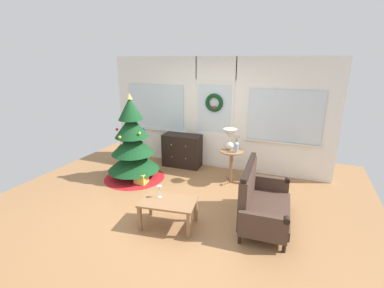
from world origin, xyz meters
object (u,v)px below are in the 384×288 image
(side_table, at_px, (231,160))
(gift_box, at_px, (141,179))
(flower_vase, at_px, (236,147))
(table_lamp, at_px, (230,136))
(dresser_cabinet, at_px, (182,150))
(settee_sofa, at_px, (260,201))
(christmas_tree, at_px, (133,148))
(coffee_table, at_px, (168,205))
(wine_glass, at_px, (160,189))

(side_table, relative_size, gift_box, 2.94)
(side_table, xyz_separation_m, flower_vase, (0.10, -0.06, 0.32))
(table_lamp, bearing_deg, dresser_cabinet, 160.94)
(settee_sofa, height_order, side_table, settee_sofa)
(christmas_tree, height_order, flower_vase, christmas_tree)
(christmas_tree, height_order, dresser_cabinet, christmas_tree)
(coffee_table, bearing_deg, dresser_cabinet, 109.24)
(side_table, distance_m, wine_glass, 1.96)
(dresser_cabinet, height_order, table_lamp, table_lamp)
(side_table, relative_size, flower_vase, 2.02)
(dresser_cabinet, distance_m, gift_box, 1.34)
(coffee_table, relative_size, gift_box, 3.78)
(side_table, bearing_deg, christmas_tree, -164.51)
(coffee_table, bearing_deg, gift_box, 136.99)
(settee_sofa, xyz_separation_m, flower_vase, (-0.68, 1.21, 0.45))
(side_table, bearing_deg, wine_glass, -110.07)
(side_table, distance_m, coffee_table, 1.97)
(flower_vase, height_order, coffee_table, flower_vase)
(christmas_tree, xyz_separation_m, dresser_cabinet, (0.68, 1.04, -0.29))
(dresser_cabinet, xyz_separation_m, table_lamp, (1.27, -0.44, 0.60))
(settee_sofa, distance_m, flower_vase, 1.46)
(settee_sofa, distance_m, side_table, 1.49)
(table_lamp, height_order, coffee_table, table_lamp)
(christmas_tree, bearing_deg, settee_sofa, -14.26)
(dresser_cabinet, height_order, coffee_table, dresser_cabinet)
(christmas_tree, distance_m, dresser_cabinet, 1.27)
(settee_sofa, bearing_deg, flower_vase, 119.36)
(settee_sofa, relative_size, wine_glass, 7.28)
(christmas_tree, height_order, coffee_table, christmas_tree)
(flower_vase, bearing_deg, side_table, 149.04)
(dresser_cabinet, height_order, settee_sofa, settee_sofa)
(christmas_tree, xyz_separation_m, wine_glass, (1.34, -1.28, -0.11))
(flower_vase, bearing_deg, christmas_tree, -166.74)
(side_table, relative_size, wine_glass, 3.62)
(dresser_cabinet, xyz_separation_m, settee_sofa, (2.11, -1.74, -0.01))
(settee_sofa, height_order, coffee_table, settee_sofa)
(gift_box, bearing_deg, settee_sofa, -11.05)
(christmas_tree, distance_m, wine_glass, 1.86)
(christmas_tree, bearing_deg, gift_box, -35.40)
(christmas_tree, relative_size, table_lamp, 4.18)
(gift_box, bearing_deg, table_lamp, 26.78)
(table_lamp, relative_size, coffee_table, 0.49)
(settee_sofa, height_order, table_lamp, table_lamp)
(dresser_cabinet, relative_size, table_lamp, 2.08)
(christmas_tree, relative_size, gift_box, 7.67)
(dresser_cabinet, bearing_deg, wine_glass, -74.18)
(side_table, bearing_deg, flower_vase, -30.96)
(dresser_cabinet, relative_size, flower_vase, 2.61)
(settee_sofa, bearing_deg, wine_glass, -158.48)
(side_table, distance_m, gift_box, 1.90)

